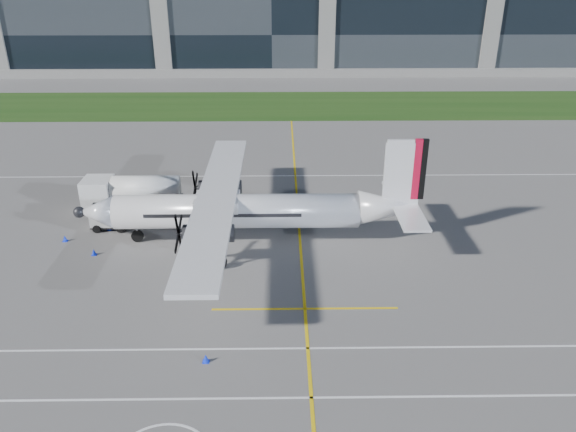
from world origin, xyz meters
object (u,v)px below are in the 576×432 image
Objects in this scene: baggage_tug at (111,217)px; safety_cone_nose_stbd at (110,227)px; ground_crew_person at (182,212)px; turboprop_aircraft at (249,192)px; safety_cone_stbdwing at (225,176)px; safety_cone_nose_port at (94,252)px; safety_cone_fwd at (65,238)px; fuel_tanker_truck at (125,194)px; safety_cone_portwing at (206,358)px.

safety_cone_nose_stbd is at bearing -100.24° from baggage_tug.
baggage_tug reaches higher than safety_cone_nose_stbd.
safety_cone_nose_stbd is (-5.86, -1.29, -0.71)m from ground_crew_person.
safety_cone_stbdwing is at bearing 103.20° from turboprop_aircraft.
safety_cone_stbdwing and safety_cone_nose_port have the same top height.
safety_cone_nose_port and safety_cone_fwd have the same top height.
turboprop_aircraft reaches higher than safety_cone_stbdwing.
turboprop_aircraft is 3.15× the size of fuel_tanker_truck.
fuel_tanker_truck is at bearing 81.62° from baggage_tug.
safety_cone_nose_stbd is 19.51m from safety_cone_portwing.
ground_crew_person is at bearing 8.85° from baggage_tug.
safety_cone_portwing is at bearing -60.09° from baggage_tug.
turboprop_aircraft reaches higher than safety_cone_fwd.
turboprop_aircraft is at bearing -27.18° from fuel_tanker_truck.
fuel_tanker_truck reaches higher than safety_cone_fwd.
baggage_tug is at bearing 119.91° from safety_cone_portwing.
ground_crew_person is (5.31, -2.36, -0.70)m from fuel_tanker_truck.
baggage_tug is at bearing -98.38° from fuel_tanker_truck.
safety_cone_nose_port is 1.00× the size of safety_cone_fwd.
ground_crew_person is 8.13m from safety_cone_nose_port.
fuel_tanker_truck reaches higher than baggage_tug.
safety_cone_nose_stbd is 4.29m from safety_cone_nose_port.
safety_cone_fwd is (-3.06, -2.37, -0.73)m from baggage_tug.
safety_cone_nose_stbd and safety_cone_portwing have the same top height.
safety_cone_fwd is (-2.98, 2.31, 0.00)m from safety_cone_nose_port.
turboprop_aircraft is at bearing -110.36° from ground_crew_person.
fuel_tanker_truck is 17.71× the size of safety_cone_nose_port.
safety_cone_nose_stbd is (-11.77, 2.11, -3.93)m from turboprop_aircraft.
safety_cone_stbdwing is at bearing 53.26° from baggage_tug.
ground_crew_person is at bearing 102.74° from safety_cone_portwing.
safety_cone_nose_port is at bearing -90.15° from safety_cone_nose_stbd.
turboprop_aircraft reaches higher than fuel_tanker_truck.
ground_crew_person is at bearing 20.28° from safety_cone_fwd.
safety_cone_fwd is (-11.52, -13.70, 0.00)m from safety_cone_stbdwing.
turboprop_aircraft is 55.71× the size of safety_cone_stbdwing.
safety_cone_stbdwing is at bearing -4.78° from ground_crew_person.
safety_cone_nose_port is at bearing -90.99° from baggage_tug.
safety_cone_fwd is (-3.55, -5.63, -1.41)m from fuel_tanker_truck.
fuel_tanker_truck is 17.71× the size of safety_cone_portwing.
turboprop_aircraft is at bearing 10.49° from safety_cone_nose_port.
ground_crew_person is (-5.91, 3.40, -3.22)m from turboprop_aircraft.
baggage_tug is 5.86m from ground_crew_person.
baggage_tug is at bearing 89.01° from safety_cone_nose_port.
safety_cone_nose_stbd is 1.00× the size of safety_cone_stbdwing.
turboprop_aircraft is 55.71× the size of safety_cone_nose_stbd.
baggage_tug reaches higher than safety_cone_fwd.
safety_cone_stbdwing is 1.00× the size of safety_cone_fwd.
fuel_tanker_truck reaches higher than safety_cone_portwing.
turboprop_aircraft is 55.71× the size of safety_cone_fwd.
safety_cone_fwd is (-12.94, 14.80, 0.00)m from safety_cone_portwing.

